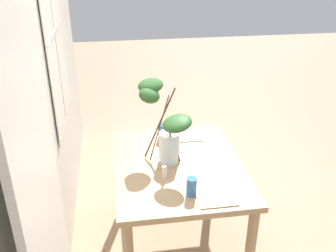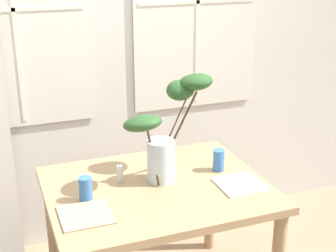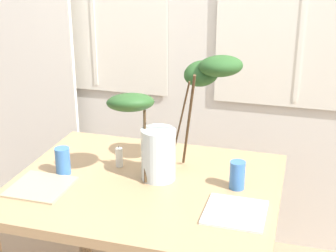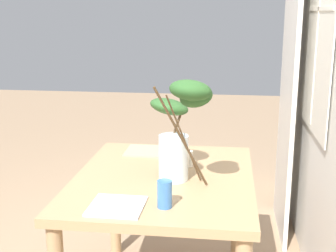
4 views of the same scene
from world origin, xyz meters
name	(u,v)px [view 4 (image 4 of 4)]	position (x,y,z in m)	size (l,w,h in m)	color
curtain_sheer_side	(290,66)	(-1.06, 0.75, 1.26)	(0.71, 0.03, 2.52)	silver
dining_table	(164,196)	(0.00, 0.00, 0.66)	(1.19, 0.95, 0.78)	tan
vase_with_branches	(179,127)	(0.09, 0.09, 1.07)	(0.62, 0.41, 0.58)	silver
drinking_glass_blue_left	(169,144)	(-0.39, -0.02, 0.84)	(0.07, 0.07, 0.13)	#386BAD
drinking_glass_blue_right	(165,194)	(0.40, 0.06, 0.84)	(0.07, 0.07, 0.13)	#386BAD
plate_square_left	(146,151)	(-0.43, -0.17, 0.78)	(0.25, 0.25, 0.01)	tan
plate_square_right	(117,206)	(0.43, -0.15, 0.78)	(0.24, 0.24, 0.01)	white
pillar_candle	(190,159)	(-0.17, 0.12, 0.82)	(0.03, 0.03, 0.11)	silver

